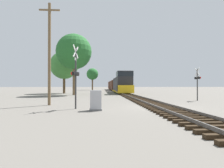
{
  "coord_description": "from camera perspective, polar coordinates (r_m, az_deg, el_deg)",
  "views": [
    {
      "loc": [
        -4.59,
        -13.51,
        1.72
      ],
      "look_at": [
        -3.33,
        6.95,
        1.9
      ],
      "focal_mm": 28.0,
      "sensor_mm": 36.0,
      "label": 1
    }
  ],
  "objects": [
    {
      "name": "ground_plane",
      "position": [
        14.37,
        15.25,
        -7.38
      ],
      "size": [
        400.0,
        400.0,
        0.0
      ],
      "primitive_type": "plane",
      "color": "#666059"
    },
    {
      "name": "rail_track_bed",
      "position": [
        14.35,
        15.25,
        -6.84
      ],
      "size": [
        2.6,
        160.0,
        0.31
      ],
      "color": "black",
      "rests_on": "ground"
    },
    {
      "name": "freight_train",
      "position": [
        54.79,
        1.28,
        -0.36
      ],
      "size": [
        3.05,
        48.65,
        4.54
      ],
      "color": "#232326",
      "rests_on": "ground"
    },
    {
      "name": "crossing_signal_near",
      "position": [
        13.19,
        -11.89,
        3.15
      ],
      "size": [
        0.53,
        1.01,
        4.69
      ],
      "rotation": [
        0.0,
        0.0,
        -1.82
      ],
      "color": "#333333",
      "rests_on": "ground"
    },
    {
      "name": "crossing_signal_far",
      "position": [
        22.11,
        26.14,
        1.12
      ],
      "size": [
        0.34,
        1.0,
        3.76
      ],
      "rotation": [
        0.0,
        0.0,
        1.55
      ],
      "color": "#333333",
      "rests_on": "ground"
    },
    {
      "name": "relay_cabinet",
      "position": [
        12.17,
        -5.28,
        -5.39
      ],
      "size": [
        0.85,
        0.58,
        1.4
      ],
      "color": "slate",
      "rests_on": "ground"
    },
    {
      "name": "utility_pole",
      "position": [
        16.52,
        -19.77,
        9.77
      ],
      "size": [
        1.8,
        0.25,
        8.99
      ],
      "color": "brown",
      "rests_on": "ground"
    },
    {
      "name": "tree_far_right",
      "position": [
        32.64,
        -12.31,
        10.22
      ],
      "size": [
        6.34,
        6.34,
        10.99
      ],
      "color": "brown",
      "rests_on": "ground"
    },
    {
      "name": "tree_mid_background",
      "position": [
        39.71,
        -15.35,
        5.93
      ],
      "size": [
        6.07,
        6.07,
        9.22
      ],
      "color": "brown",
      "rests_on": "ground"
    },
    {
      "name": "tree_deep_background",
      "position": [
        67.52,
        -6.42,
        3.21
      ],
      "size": [
        4.46,
        4.46,
        8.38
      ],
      "color": "brown",
      "rests_on": "ground"
    }
  ]
}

